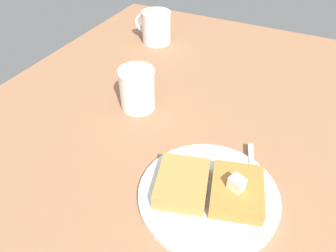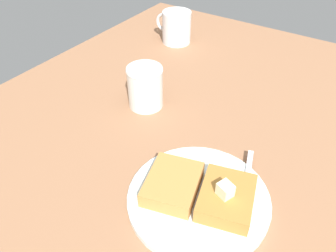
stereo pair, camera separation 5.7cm
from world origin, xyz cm
name	(u,v)px [view 2 (the right image)]	position (x,y,z in cm)	size (l,w,h in cm)	color
table_surface	(258,192)	(0.00, 0.00, 1.40)	(122.70, 122.70, 2.79)	#946647
plate	(198,198)	(6.81, 7.82, 3.41)	(21.75, 21.75, 1.11)	silver
toast_slice_left	(226,198)	(2.83, 6.74, 5.19)	(7.63, 9.43, 2.58)	#AD7433
toast_slice_middle	(173,184)	(10.80, 8.90, 5.19)	(7.63, 9.43, 2.58)	#BE7F3E
butter_pat_primary	(225,190)	(2.98, 7.41, 7.52)	(2.08, 1.87, 2.08)	#F2EDC7
fork	(245,191)	(1.24, 3.08, 4.08)	(6.09, 15.71, 0.36)	silver
syrup_jar	(145,89)	(28.46, -8.05, 6.80)	(7.42, 7.42, 8.83)	#36150C
coffee_mug	(176,27)	(39.55, -37.27, 7.14)	(10.71, 7.87, 8.66)	silver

